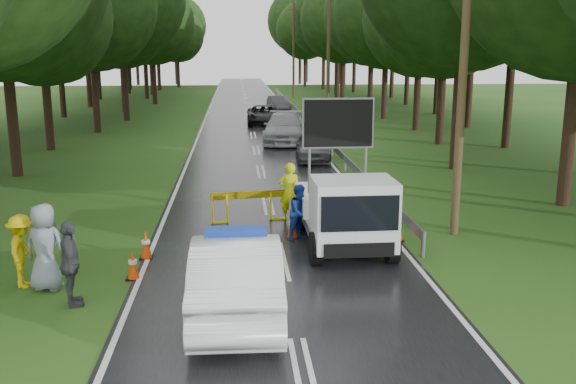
{
  "coord_description": "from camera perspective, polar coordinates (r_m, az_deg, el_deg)",
  "views": [
    {
      "loc": [
        -1.05,
        -15.42,
        5.27
      ],
      "look_at": [
        0.39,
        2.2,
        1.3
      ],
      "focal_mm": 40.0,
      "sensor_mm": 36.0,
      "label": 1
    }
  ],
  "objects": [
    {
      "name": "cone_right",
      "position": [
        18.19,
        9.76,
        -3.28
      ],
      "size": [
        0.33,
        0.33,
        0.69
      ],
      "color": "black",
      "rests_on": "ground"
    },
    {
      "name": "utility_pole_near",
      "position": [
        18.51,
        15.39,
        11.57
      ],
      "size": [
        1.4,
        0.24,
        10.0
      ],
      "color": "#4D3D23",
      "rests_on": "ground"
    },
    {
      "name": "work_truck",
      "position": [
        17.21,
        5.06,
        -1.58
      ],
      "size": [
        2.25,
        4.91,
        3.88
      ],
      "rotation": [
        0.0,
        0.0,
        0.01
      ],
      "color": "gray",
      "rests_on": "ground"
    },
    {
      "name": "cone_far",
      "position": [
        21.1,
        0.61,
        -0.91
      ],
      "size": [
        0.31,
        0.31,
        0.67
      ],
      "color": "black",
      "rests_on": "ground"
    },
    {
      "name": "queue_car_third",
      "position": [
        45.48,
        -2.21,
        6.85
      ],
      "size": [
        2.26,
        4.85,
        1.34
      ],
      "primitive_type": "imported",
      "rotation": [
        0.0,
        0.0,
        -0.01
      ],
      "color": "black",
      "rests_on": "ground"
    },
    {
      "name": "road",
      "position": [
        45.74,
        -3.33,
        6.04
      ],
      "size": [
        7.0,
        140.0,
        0.02
      ],
      "primitive_type": "cube",
      "color": "black",
      "rests_on": "ground"
    },
    {
      "name": "barrier",
      "position": [
        19.78,
        -3.49,
        -0.61
      ],
      "size": [
        2.36,
        0.4,
        0.98
      ],
      "rotation": [
        0.0,
        0.0,
        0.15
      ],
      "color": "yellow",
      "rests_on": "ground"
    },
    {
      "name": "queue_car_second",
      "position": [
        36.68,
        -0.32,
        5.69
      ],
      "size": [
        2.88,
        5.87,
        1.64
      ],
      "primitive_type": "imported",
      "rotation": [
        0.0,
        0.0,
        -0.11
      ],
      "color": "#95999C",
      "rests_on": "ground"
    },
    {
      "name": "ground",
      "position": [
        16.34,
        -0.74,
        -6.17
      ],
      "size": [
        160.0,
        160.0,
        0.0
      ],
      "primitive_type": "plane",
      "color": "#1E4A15",
      "rests_on": "ground"
    },
    {
      "name": "cone_center",
      "position": [
        18.17,
        0.4,
        -3.02
      ],
      "size": [
        0.35,
        0.35,
        0.75
      ],
      "color": "black",
      "rests_on": "ground"
    },
    {
      "name": "bystander_left",
      "position": [
        15.59,
        -22.56,
        -4.86
      ],
      "size": [
        0.74,
        1.14,
        1.68
      ],
      "primitive_type": "imported",
      "rotation": [
        0.0,
        0.0,
        1.68
      ],
      "color": "#DBBC0B",
      "rests_on": "ground"
    },
    {
      "name": "civilian",
      "position": [
        17.94,
        1.11,
        -1.8
      ],
      "size": [
        0.97,
        0.96,
        1.58
      ],
      "primitive_type": "imported",
      "rotation": [
        0.0,
        0.0,
        0.72
      ],
      "color": "#1937A8",
      "rests_on": "ground"
    },
    {
      "name": "cone_left_mid",
      "position": [
        16.83,
        -12.52,
        -4.64
      ],
      "size": [
        0.35,
        0.35,
        0.74
      ],
      "color": "black",
      "rests_on": "ground"
    },
    {
      "name": "guardrail",
      "position": [
        45.59,
        1.36,
        6.71
      ],
      "size": [
        0.12,
        60.06,
        0.7
      ],
      "color": "gray",
      "rests_on": "ground"
    },
    {
      "name": "queue_car_fourth",
      "position": [
        54.95,
        -0.84,
        7.86
      ],
      "size": [
        1.93,
        4.2,
        1.33
      ],
      "primitive_type": "imported",
      "rotation": [
        0.0,
        0.0,
        0.13
      ],
      "color": "#414549",
      "rests_on": "ground"
    },
    {
      "name": "officer",
      "position": [
        19.95,
        0.14,
        0.04
      ],
      "size": [
        0.68,
        0.46,
        1.83
      ],
      "primitive_type": "imported",
      "rotation": [
        0.0,
        0.0,
        3.1
      ],
      "color": "#E5FE0D",
      "rests_on": "ground"
    },
    {
      "name": "queue_car_first",
      "position": [
        30.67,
        2.21,
        4.02
      ],
      "size": [
        1.83,
        4.02,
        1.34
      ],
      "primitive_type": "imported",
      "rotation": [
        0.0,
        0.0,
        -0.07
      ],
      "color": "#43474B",
      "rests_on": "ground"
    },
    {
      "name": "utility_pole_mid",
      "position": [
        43.87,
        3.61,
        12.37
      ],
      "size": [
        1.4,
        0.24,
        10.0
      ],
      "color": "#4D3D23",
      "rests_on": "ground"
    },
    {
      "name": "bystander_mid",
      "position": [
        14.08,
        -18.8,
        -6.08
      ],
      "size": [
        0.74,
        1.16,
        1.83
      ],
      "primitive_type": "imported",
      "rotation": [
        0.0,
        0.0,
        1.87
      ],
      "color": "#414348",
      "rests_on": "ground"
    },
    {
      "name": "utility_pole_far",
      "position": [
        69.71,
        0.5,
        12.49
      ],
      "size": [
        1.4,
        0.24,
        10.0
      ],
      "color": "#4D3D23",
      "rests_on": "ground"
    },
    {
      "name": "cone_near_left",
      "position": [
        15.44,
        -13.63,
        -6.34
      ],
      "size": [
        0.33,
        0.33,
        0.7
      ],
      "color": "black",
      "rests_on": "ground"
    },
    {
      "name": "police_sedan",
      "position": [
        13.05,
        -4.6,
        -7.32
      ],
      "size": [
        1.76,
        4.98,
        1.8
      ],
      "rotation": [
        0.0,
        0.0,
        3.14
      ],
      "color": "white",
      "rests_on": "ground"
    },
    {
      "name": "bystander_right",
      "position": [
        15.18,
        -20.78,
        -4.6
      ],
      "size": [
        1.09,
        0.85,
        1.97
      ],
      "primitive_type": "imported",
      "rotation": [
        0.0,
        0.0,
        2.88
      ],
      "color": "gray",
      "rests_on": "ground"
    }
  ]
}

